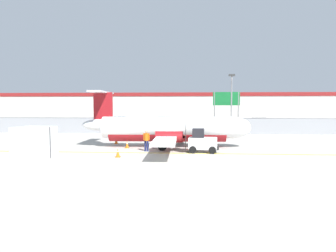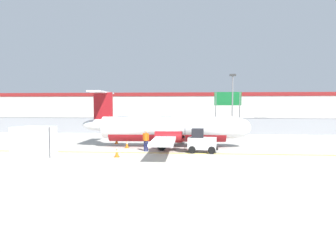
% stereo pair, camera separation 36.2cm
% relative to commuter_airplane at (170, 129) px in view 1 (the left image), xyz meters
% --- Properties ---
extents(ground_plane, '(140.00, 140.00, 0.01)m').
position_rel_commuter_airplane_xyz_m(ground_plane, '(0.37, -3.45, -1.60)').
color(ground_plane, '#ADA89E').
extents(perimeter_fence, '(98.00, 0.10, 2.10)m').
position_rel_commuter_airplane_xyz_m(perimeter_fence, '(0.37, 12.55, -0.49)').
color(perimeter_fence, gray).
rests_on(perimeter_fence, ground).
extents(parking_lot_strip, '(98.00, 17.00, 0.12)m').
position_rel_commuter_airplane_xyz_m(parking_lot_strip, '(0.37, 24.05, -1.54)').
color(parking_lot_strip, '#38383A').
rests_on(parking_lot_strip, ground).
extents(background_building, '(91.00, 8.10, 6.50)m').
position_rel_commuter_airplane_xyz_m(background_building, '(0.37, 42.54, 1.66)').
color(background_building, beige).
rests_on(background_building, ground).
extents(commuter_airplane, '(14.96, 16.03, 4.92)m').
position_rel_commuter_airplane_xyz_m(commuter_airplane, '(0.00, 0.00, 0.00)').
color(commuter_airplane, white).
rests_on(commuter_airplane, ground).
extents(baggage_tug, '(2.41, 1.54, 1.88)m').
position_rel_commuter_airplane_xyz_m(baggage_tug, '(2.69, -2.89, -0.75)').
color(baggage_tug, silver).
rests_on(baggage_tug, ground).
extents(ground_crew_worker, '(0.55, 0.42, 1.70)m').
position_rel_commuter_airplane_xyz_m(ground_crew_worker, '(-1.75, -2.59, -0.65)').
color(ground_crew_worker, '#191E4C').
rests_on(ground_crew_worker, ground).
extents(cargo_container, '(2.60, 2.25, 2.20)m').
position_rel_commuter_airplane_xyz_m(cargo_container, '(-9.16, -6.20, -0.50)').
color(cargo_container, silver).
rests_on(cargo_container, ground).
extents(traffic_cone_near_left, '(0.36, 0.36, 0.64)m').
position_rel_commuter_airplane_xyz_m(traffic_cone_near_left, '(-5.33, 1.87, -1.29)').
color(traffic_cone_near_left, orange).
rests_on(traffic_cone_near_left, ground).
extents(traffic_cone_near_right, '(0.36, 0.36, 0.64)m').
position_rel_commuter_airplane_xyz_m(traffic_cone_near_right, '(1.73, -1.61, -1.29)').
color(traffic_cone_near_right, orange).
rests_on(traffic_cone_near_right, ground).
extents(traffic_cone_far_left, '(0.36, 0.36, 0.64)m').
position_rel_commuter_airplane_xyz_m(traffic_cone_far_left, '(-3.39, -5.49, -1.29)').
color(traffic_cone_far_left, orange).
rests_on(traffic_cone_far_left, ground).
extents(traffic_cone_far_right, '(0.36, 0.36, 0.64)m').
position_rel_commuter_airplane_xyz_m(traffic_cone_far_right, '(-3.69, -0.89, -1.29)').
color(traffic_cone_far_right, orange).
rests_on(traffic_cone_far_right, ground).
extents(parked_car_0, '(4.30, 2.21, 1.58)m').
position_rel_commuter_airplane_xyz_m(parked_car_0, '(-11.26, 29.34, -0.71)').
color(parked_car_0, silver).
rests_on(parked_car_0, parking_lot_strip).
extents(parked_car_1, '(4.21, 2.03, 1.58)m').
position_rel_commuter_airplane_xyz_m(parked_car_1, '(-2.77, 28.44, -0.71)').
color(parked_car_1, black).
rests_on(parked_car_1, parking_lot_strip).
extents(parked_car_2, '(4.33, 2.29, 1.58)m').
position_rel_commuter_airplane_xyz_m(parked_car_2, '(5.52, 23.62, -0.71)').
color(parked_car_2, '#19662D').
rests_on(parked_car_2, parking_lot_strip).
extents(parked_car_3, '(4.24, 2.07, 1.58)m').
position_rel_commuter_airplane_xyz_m(parked_car_3, '(13.30, 23.72, -0.71)').
color(parked_car_3, navy).
rests_on(parked_car_3, parking_lot_strip).
extents(apron_light_pole, '(0.70, 0.30, 7.27)m').
position_rel_commuter_airplane_xyz_m(apron_light_pole, '(6.52, 8.67, 2.70)').
color(apron_light_pole, slate).
rests_on(apron_light_pole, ground).
extents(highway_sign, '(3.60, 0.14, 5.50)m').
position_rel_commuter_airplane_xyz_m(highway_sign, '(6.67, 14.69, 2.54)').
color(highway_sign, slate).
rests_on(highway_sign, ground).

